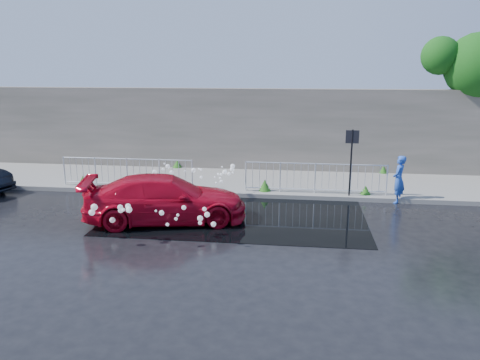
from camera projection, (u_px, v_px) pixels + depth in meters
name	position (u px, v px, depth m)	size (l,w,h in m)	color
ground	(217.00, 224.00, 14.06)	(90.00, 90.00, 0.00)	black
pavement	(238.00, 181.00, 18.85)	(30.00, 4.00, 0.15)	gray
curb	(231.00, 194.00, 16.93)	(30.00, 0.25, 0.16)	gray
retaining_wall	(244.00, 129.00, 20.53)	(30.00, 0.60, 3.50)	#575449
puddle	(237.00, 214.00, 14.96)	(8.00, 5.00, 0.01)	black
sign_post	(351.00, 152.00, 16.11)	(0.45, 0.06, 2.50)	black
railing_left	(127.00, 172.00, 17.59)	(5.05, 0.05, 1.10)	silver
railing_right	(315.00, 177.00, 16.74)	(5.05, 0.05, 1.10)	silver
weeds	(232.00, 178.00, 18.29)	(12.17, 3.93, 0.43)	#204713
water_spray	(171.00, 191.00, 14.88)	(3.64, 5.72, 1.10)	white
red_car	(166.00, 199.00, 14.15)	(1.98, 4.86, 1.41)	#AE061C
person	(399.00, 179.00, 16.04)	(0.60, 0.39, 1.65)	blue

